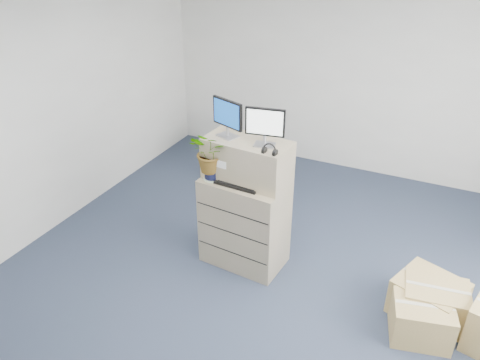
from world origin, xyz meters
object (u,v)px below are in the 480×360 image
monitor_left (227,116)px  monitor_right (265,125)px  water_bottle (255,170)px  keyboard (238,184)px  office_chair (252,156)px  filing_cabinet_lower (245,222)px  potted_plant (212,157)px

monitor_left → monitor_right: monitor_left is taller
water_bottle → monitor_right: bearing=-27.4°
monitor_left → water_bottle: monitor_left is taller
keyboard → monitor_right: bearing=30.0°
office_chair → filing_cabinet_lower: bearing=91.4°
monitor_left → potted_plant: 0.46m
monitor_right → keyboard: monitor_right is taller
monitor_right → potted_plant: 0.69m
monitor_right → potted_plant: bearing=-178.0°
monitor_left → keyboard: size_ratio=0.82×
monitor_right → water_bottle: monitor_right is taller
potted_plant → water_bottle: bearing=22.6°
water_bottle → potted_plant: bearing=-157.4°
filing_cabinet_lower → office_chair: filing_cabinet_lower is taller
office_chair → keyboard: bearing=89.7°
water_bottle → keyboard: bearing=-121.6°
office_chair → water_bottle: bearing=94.6°
water_bottle → filing_cabinet_lower: bearing=-140.8°
keyboard → office_chair: (-0.72, 1.98, -0.69)m
filing_cabinet_lower → monitor_right: 1.21m
keyboard → potted_plant: 0.39m
monitor_right → potted_plant: (-0.54, -0.11, -0.41)m
keyboard → office_chair: keyboard is taller
filing_cabinet_lower → keyboard: (-0.02, -0.11, 0.54)m
monitor_right → office_chair: size_ratio=0.53×
water_bottle → office_chair: size_ratio=0.32×
monitor_right → keyboard: (-0.23, -0.12, -0.66)m
filing_cabinet_lower → monitor_left: (-0.22, 0.05, 1.20)m
monitor_right → water_bottle: size_ratio=1.65×
filing_cabinet_lower → monitor_left: monitor_left is taller
office_chair → monitor_right: bearing=96.9°
monitor_right → water_bottle: bearing=142.9°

